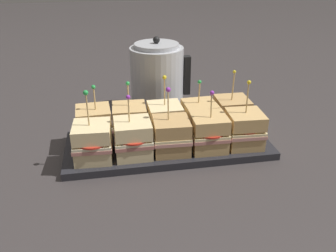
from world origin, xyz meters
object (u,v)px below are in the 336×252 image
object	(u,v)px
sandwich_front_left	(133,138)
sandwich_back_right	(199,117)
sandwich_back_far_right	(232,114)
sandwich_back_center	(164,120)
sandwich_front_far_right	(244,129)
sandwich_back_far_left	(94,124)
sandwich_back_left	(130,122)
sandwich_front_center	(171,136)
sandwich_front_far_left	(93,142)
sandwich_front_right	(208,132)
kettle_steel	(157,79)
serving_platter	(168,145)

from	to	relation	value
sandwich_front_left	sandwich_back_right	xyz separation A→B (m)	(0.18, 0.09, -0.00)
sandwich_back_far_right	sandwich_back_center	bearing A→B (deg)	-179.88
sandwich_back_center	sandwich_back_far_right	world-z (taller)	sandwich_back_far_right
sandwich_front_far_right	sandwich_back_far_left	xyz separation A→B (m)	(-0.35, 0.09, -0.00)
sandwich_front_left	sandwich_back_left	bearing A→B (deg)	90.22
sandwich_back_left	sandwich_back_far_right	size ratio (longest dim) A/B	0.89
sandwich_front_center	sandwich_back_left	bearing A→B (deg)	135.23
sandwich_front_far_left	sandwich_back_far_right	bearing A→B (deg)	14.47
sandwich_front_center	sandwich_back_left	world-z (taller)	sandwich_front_center
sandwich_front_left	sandwich_back_center	size ratio (longest dim) A/B	0.95
sandwich_back_far_left	sandwich_back_far_right	bearing A→B (deg)	0.20
sandwich_front_right	sandwich_front_far_right	world-z (taller)	sandwich_front_far_right
sandwich_back_far_right	kettle_steel	xyz separation A→B (m)	(-0.17, 0.20, 0.04)
sandwich_back_left	sandwich_back_right	world-z (taller)	sandwich_back_left
sandwich_front_far_left	sandwich_front_center	xyz separation A→B (m)	(0.18, 0.00, -0.00)
sandwich_front_center	sandwich_front_right	world-z (taller)	sandwich_front_center
sandwich_front_right	sandwich_back_center	bearing A→B (deg)	134.27
sandwich_back_left	sandwich_back_right	distance (m)	0.18
sandwich_front_center	kettle_steel	distance (m)	0.29
sandwich_front_center	sandwich_back_left	xyz separation A→B (m)	(-0.09, 0.09, 0.00)
sandwich_front_left	sandwich_back_right	size ratio (longest dim) A/B	1.06
sandwich_front_center	sandwich_back_far_left	size ratio (longest dim) A/B	1.08
sandwich_front_far_left	sandwich_back_center	world-z (taller)	sandwich_front_far_left
kettle_steel	sandwich_front_far_right	bearing A→B (deg)	-59.82
sandwich_back_center	kettle_steel	world-z (taller)	kettle_steel
sandwich_front_right	sandwich_back_far_right	world-z (taller)	sandwich_back_far_right
sandwich_back_far_left	kettle_steel	world-z (taller)	kettle_steel
sandwich_front_left	sandwich_back_center	xyz separation A→B (m)	(0.09, 0.09, -0.00)
serving_platter	sandwich_front_right	distance (m)	0.11
serving_platter	sandwich_front_center	world-z (taller)	sandwich_front_center
sandwich_front_right	sandwich_back_far_left	world-z (taller)	sandwich_front_right
serving_platter	sandwich_back_far_left	distance (m)	0.19
sandwich_back_right	sandwich_back_far_right	bearing A→B (deg)	0.96
sandwich_front_right	kettle_steel	size ratio (longest dim) A/B	0.65
sandwich_back_far_left	sandwich_back_right	xyz separation A→B (m)	(0.27, -0.00, -0.00)
sandwich_back_far_left	kettle_steel	bearing A→B (deg)	46.52
sandwich_back_far_left	kettle_steel	size ratio (longest dim) A/B	0.64
sandwich_front_center	sandwich_back_right	size ratio (longest dim) A/B	1.12
sandwich_front_left	sandwich_back_left	world-z (taller)	sandwich_front_left
sandwich_back_left	sandwich_back_right	xyz separation A→B (m)	(0.18, -0.00, -0.00)
sandwich_front_far_right	sandwich_back_left	size ratio (longest dim) A/B	1.12
sandwich_back_far_left	sandwich_back_left	size ratio (longest dim) A/B	1.00
sandwich_front_far_left	sandwich_front_right	distance (m)	0.27
sandwich_front_far_left	sandwich_front_far_right	world-z (taller)	sandwich_front_far_left
sandwich_front_right	sandwich_back_far_left	distance (m)	0.28
sandwich_front_far_right	sandwich_front_center	bearing A→B (deg)	179.48
sandwich_front_left	sandwich_back_center	bearing A→B (deg)	45.94
sandwich_back_right	sandwich_front_right	bearing A→B (deg)	-91.26
sandwich_front_center	kettle_steel	size ratio (longest dim) A/B	0.70
sandwich_front_center	sandwich_back_right	world-z (taller)	sandwich_front_center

